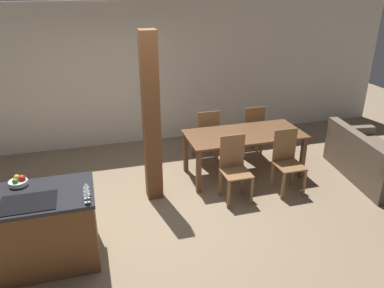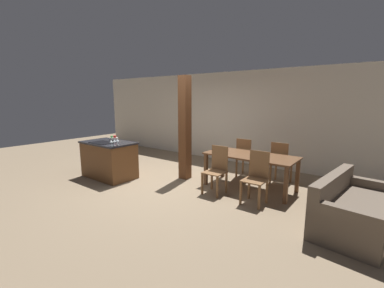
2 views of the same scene
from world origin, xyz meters
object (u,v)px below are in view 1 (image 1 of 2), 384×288
dining_chair_far_right (251,130)px  timber_post (151,120)px  dining_table (244,139)px  dining_chair_near_right (287,160)px  dining_chair_near_left (234,167)px  wine_glass_middle (86,190)px  fruit_bowl (18,181)px  wine_glass_far (86,186)px  couch (372,162)px  wine_glass_near (86,194)px  dining_chair_far_left (207,135)px  kitchen_island (37,229)px

dining_chair_far_right → timber_post: timber_post is taller
dining_table → dining_chair_near_right: bearing=-56.9°
dining_chair_near_left → wine_glass_middle: bearing=-155.5°
fruit_bowl → wine_glass_middle: 0.89m
wine_glass_far → dining_table: 2.94m
fruit_bowl → couch: 5.28m
dining_table → couch: 2.14m
wine_glass_near → wine_glass_far: size_ratio=1.00×
dining_chair_far_right → timber_post: bearing=25.4°
dining_chair_near_left → dining_chair_far_left: size_ratio=1.00×
kitchen_island → dining_chair_far_right: 4.06m
kitchen_island → couch: size_ratio=0.75×
dining_chair_near_left → couch: 2.43m
wine_glass_middle → dining_chair_near_right: (2.93, 0.94, -0.50)m
timber_post → fruit_bowl: bearing=-154.3°
dining_chair_near_right → dining_chair_far_right: same height
kitchen_island → couch: kitchen_island is taller
fruit_bowl → wine_glass_middle: (0.73, -0.51, 0.07)m
wine_glass_far → timber_post: (0.94, 1.23, 0.22)m
wine_glass_middle → fruit_bowl: bearing=145.0°
dining_chair_far_right → dining_chair_near_right: bearing=90.0°
dining_chair_near_right → dining_chair_far_right: 1.32m
wine_glass_far → wine_glass_near: bearing=-90.0°
wine_glass_near → dining_chair_near_right: bearing=19.3°
dining_chair_near_left → couch: dining_chair_near_left is taller
fruit_bowl → dining_table: 3.42m
kitchen_island → dining_chair_far_right: bearing=29.8°
dining_table → dining_chair_far_left: 0.80m
wine_glass_middle → dining_chair_near_left: bearing=24.5°
dining_table → dining_chair_near_left: (-0.43, -0.66, -0.14)m
timber_post → wine_glass_near: bearing=-123.9°
fruit_bowl → timber_post: bearing=25.7°
dining_table → dining_chair_far_left: (-0.43, 0.66, -0.14)m
fruit_bowl → dining_table: (3.23, 1.09, -0.29)m
dining_chair_near_left → couch: bearing=-0.7°
dining_chair_far_left → timber_post: size_ratio=0.40×
fruit_bowl → timber_post: (1.67, 0.80, 0.29)m
wine_glass_far → dining_chair_near_right: wine_glass_far is taller
wine_glass_far → couch: (4.49, 0.83, -0.72)m
wine_glass_near → dining_table: (2.50, 1.68, -0.36)m
kitchen_island → wine_glass_far: size_ratio=9.38×
wine_glass_near → dining_chair_near_left: bearing=26.4°
wine_glass_far → dining_chair_far_right: bearing=36.7°
dining_chair_far_left → couch: size_ratio=0.54×
dining_chair_far_left → dining_chair_far_right: 0.86m
fruit_bowl → dining_chair_near_right: bearing=6.7°
dining_table → timber_post: timber_post is taller
dining_chair_near_right → wine_glass_near: bearing=-160.7°
dining_chair_near_right → dining_chair_far_left: size_ratio=1.00×
kitchen_island → dining_chair_near_right: 3.59m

